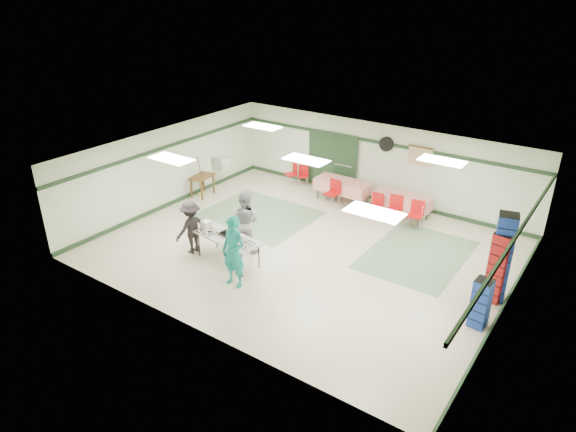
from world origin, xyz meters
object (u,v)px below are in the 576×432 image
Objects in this scene: chair_a at (395,206)px; office_printer at (222,162)px; volunteer_teal at (234,252)px; volunteer_dark at (191,227)px; broom at (201,175)px; chair_loose_a at (303,173)px; volunteer_grey at (245,222)px; dining_table_a at (402,200)px; crate_stack_blue_b at (481,303)px; printer_table at (202,179)px; dining_table_b at (343,186)px; chair_c at (417,212)px; chair_b at (376,203)px; chair_d at (334,190)px; serving_table at (228,238)px; crate_stack_red at (498,267)px; chair_loose_b at (293,172)px; crate_stack_blue_a at (501,258)px.

office_printer is at bearing 176.28° from chair_a.
volunteer_teal is 3.86× the size of office_printer.
broom is at bearing -131.02° from volunteer_dark.
chair_loose_a is at bearing 45.90° from office_printer.
volunteer_grey is 0.95× the size of dining_table_a.
volunteer_grey is 5.05m from office_printer.
volunteer_grey is at bearing -178.12° from crate_stack_blue_b.
volunteer_teal is at bearing -36.44° from office_printer.
volunteer_grey is 4.42m from printer_table.
volunteer_dark reaches higher than dining_table_b.
chair_c is (2.49, 5.67, -0.38)m from volunteer_teal.
chair_b is 1.59m from chair_d.
volunteer_grey is 1.49× the size of crate_stack_blue_b.
volunteer_teal reaches higher than chair_b.
chair_b is at bearing 73.75° from serving_table.
dining_table_b is 4.54m from office_printer.
chair_c is (3.38, 4.89, -0.16)m from serving_table.
volunteer_teal is at bearing -34.98° from serving_table.
dining_table_b is 7.44m from crate_stack_blue_b.
crate_stack_red is at bearing -18.39° from chair_d.
volunteer_teal reaches higher than chair_d.
printer_table is 0.15m from broom.
chair_loose_b is 2.63m from office_printer.
dining_table_b is at bearing 91.78° from chair_d.
chair_a is at bearing 67.57° from serving_table.
dining_table_a is (1.77, 6.23, -0.37)m from volunteer_teal.
volunteer_teal is at bearing -119.94° from chair_c.
printer_table is (-3.81, 2.23, -0.25)m from volunteer_grey.
crate_stack_blue_a is (7.90, -3.53, 0.64)m from chair_loose_a.
chair_c is (0.70, 0.00, -0.01)m from chair_a.
crate_stack_blue_a is (6.44, 2.37, 0.40)m from serving_table.
crate_stack_red reaches higher than chair_b.
serving_table is at bearing -114.68° from chair_b.
chair_d is (-2.25, 0.00, 0.02)m from chair_a.
volunteer_dark is (-1.20, -0.16, 0.05)m from serving_table.
chair_d is (-0.03, -0.56, 0.01)m from dining_table_b.
serving_table is at bearing -94.89° from dining_table_b.
serving_table is 0.82m from volunteer_grey.
broom is (-10.38, 2.06, 0.16)m from crate_stack_blue_b.
volunteer_grey reaches higher than dining_table_b.
chair_d is (-1.59, 0.01, 0.07)m from chair_b.
volunteer_dark is 8.02m from crate_stack_red.
serving_table is at bearing 106.33° from volunteer_dark.
chair_loose_b is at bearing -80.49° from volunteer_grey.
volunteer_teal is 2.21× the size of chair_loose_b.
printer_table is at bearing -38.15° from broom.
crate_stack_blue_b is (5.98, -4.43, 0.03)m from dining_table_b.
chair_b is 0.58× the size of broom.
printer_table is at bearing -80.53° from office_printer.
volunteer_teal is at bearing -103.41° from chair_b.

